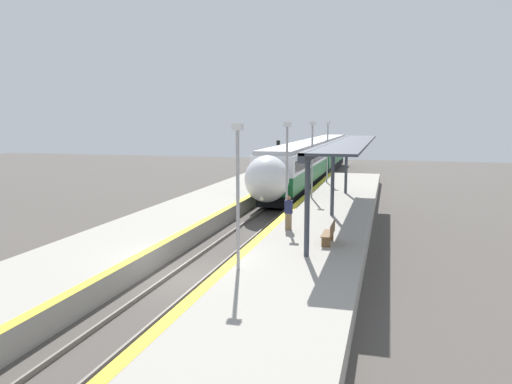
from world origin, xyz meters
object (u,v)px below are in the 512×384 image
(train, at_px, (312,158))
(platform_bench, at_px, (330,233))
(lamppost_near, at_px, (238,187))
(lamppost_farthest, at_px, (327,147))
(person_waiting, at_px, (289,212))
(lamppost_mid, at_px, (287,165))
(lamppost_far, at_px, (312,154))
(railway_signal, at_px, (278,160))

(train, xyz_separation_m, platform_bench, (4.97, -27.98, -0.97))
(lamppost_near, distance_m, lamppost_farthest, 25.04)
(person_waiting, xyz_separation_m, lamppost_near, (-0.45, -6.60, 2.06))
(platform_bench, bearing_deg, lamppost_mid, 124.03)
(lamppost_mid, bearing_deg, lamppost_far, 90.00)
(lamppost_mid, bearing_deg, railway_signal, 103.82)
(train, bearing_deg, railway_signal, -107.08)
(platform_bench, height_order, lamppost_farthest, lamppost_farthest)
(train, height_order, lamppost_farthest, lamppost_farthest)
(platform_bench, relative_size, lamppost_farthest, 0.30)
(person_waiting, distance_m, lamppost_far, 10.31)
(lamppost_mid, bearing_deg, lamppost_near, -90.00)
(platform_bench, bearing_deg, train, 100.07)
(lamppost_near, height_order, lamppost_farthest, same)
(platform_bench, xyz_separation_m, lamppost_near, (-2.64, -4.44, 2.43))
(train, distance_m, lamppost_far, 15.96)
(lamppost_near, relative_size, lamppost_mid, 1.00)
(train, distance_m, lamppost_farthest, 7.88)
(platform_bench, bearing_deg, lamppost_far, 102.15)
(platform_bench, distance_m, lamppost_far, 12.76)
(person_waiting, distance_m, lamppost_mid, 2.74)
(person_waiting, relative_size, lamppost_far, 0.33)
(lamppost_near, relative_size, lamppost_farthest, 1.00)
(train, relative_size, lamppost_far, 8.10)
(lamppost_near, bearing_deg, lamppost_farthest, 90.00)
(lamppost_far, bearing_deg, platform_bench, -77.85)
(lamppost_mid, xyz_separation_m, lamppost_far, (0.00, 8.35, 0.00))
(person_waiting, distance_m, lamppost_farthest, 18.56)
(person_waiting, relative_size, lamppost_mid, 0.33)
(lamppost_near, xyz_separation_m, lamppost_farthest, (0.00, 25.04, 0.00))
(lamppost_near, bearing_deg, train, 94.11)
(train, distance_m, railway_signal, 6.79)
(platform_bench, bearing_deg, lamppost_near, -120.68)
(train, height_order, lamppost_mid, lamppost_mid)
(platform_bench, xyz_separation_m, lamppost_far, (-2.64, 12.25, 2.43))
(lamppost_farthest, bearing_deg, person_waiting, -88.59)
(lamppost_far, bearing_deg, lamppost_farthest, 90.00)
(train, xyz_separation_m, railway_signal, (-1.99, -6.49, 0.30))
(lamppost_near, distance_m, lamppost_mid, 8.35)
(person_waiting, height_order, lamppost_mid, lamppost_mid)
(person_waiting, relative_size, railway_signal, 0.38)
(railway_signal, bearing_deg, lamppost_mid, -76.18)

